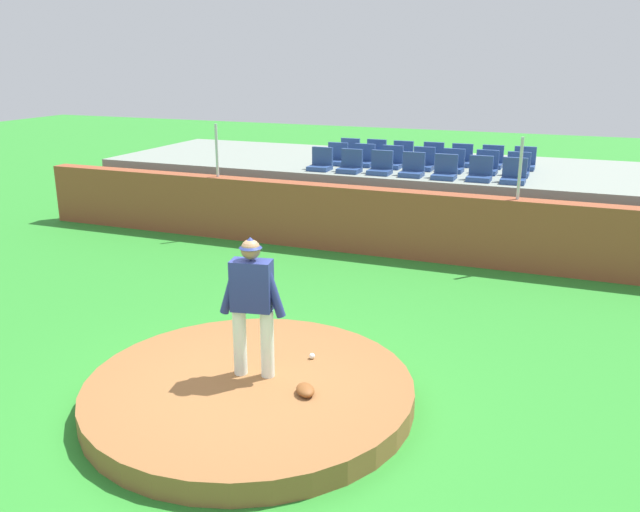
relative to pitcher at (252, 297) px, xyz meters
name	(u,v)px	position (x,y,z in m)	size (l,w,h in m)	color
ground_plane	(250,402)	(0.02, -0.18, -1.26)	(60.00, 60.00, 0.00)	#2C872B
pitchers_mound	(250,392)	(0.02, -0.18, -1.12)	(3.86, 3.86, 0.27)	brown
pitcher	(252,297)	(0.00, 0.00, 0.00)	(0.80, 0.33, 1.70)	white
baseball	(312,356)	(0.48, 0.65, -0.95)	(0.07, 0.07, 0.07)	white
fielding_glove	(305,390)	(0.75, -0.22, -0.93)	(0.30, 0.20, 0.11)	brown
brick_barrier	(396,223)	(0.02, 6.23, -0.58)	(17.04, 0.40, 1.36)	brown
fence_post_left	(217,151)	(-4.06, 6.23, 0.67)	(0.06, 0.06, 1.15)	silver
fence_post_right	(520,168)	(2.32, 6.23, 0.67)	(0.06, 0.06, 1.15)	silver
bleacher_platform	(429,194)	(0.02, 9.13, -0.54)	(15.54, 4.46, 1.44)	gray
stadium_chair_0	(321,163)	(-2.10, 7.44, 0.34)	(0.48, 0.44, 0.50)	navy
stadium_chair_1	(350,165)	(-1.38, 7.40, 0.34)	(0.48, 0.44, 0.50)	navy
stadium_chair_2	(381,167)	(-0.70, 7.44, 0.34)	(0.48, 0.44, 0.50)	navy
stadium_chair_3	(412,169)	(0.01, 7.43, 0.34)	(0.48, 0.44, 0.50)	navy
stadium_chair_4	(445,171)	(0.72, 7.39, 0.34)	(0.48, 0.44, 0.50)	navy
stadium_chair_5	(480,173)	(1.43, 7.44, 0.34)	(0.48, 0.44, 0.50)	navy
stadium_chair_6	(514,175)	(2.11, 7.42, 0.34)	(0.48, 0.44, 0.50)	navy
stadium_chair_7	(337,158)	(-2.05, 8.33, 0.34)	(0.48, 0.44, 0.50)	navy
stadium_chair_8	(364,159)	(-1.38, 8.34, 0.34)	(0.48, 0.44, 0.50)	navy
stadium_chair_9	(391,161)	(-0.70, 8.30, 0.34)	(0.48, 0.44, 0.50)	navy
stadium_chair_10	(423,163)	(0.03, 8.33, 0.34)	(0.48, 0.44, 0.50)	navy
stadium_chair_11	(453,165)	(0.71, 8.29, 0.34)	(0.48, 0.44, 0.50)	navy
stadium_chair_12	(486,166)	(1.43, 8.35, 0.34)	(0.48, 0.44, 0.50)	navy
stadium_chair_13	(518,169)	(2.10, 8.29, 0.34)	(0.48, 0.44, 0.50)	navy
stadium_chair_14	(349,153)	(-2.05, 9.22, 0.34)	(0.48, 0.44, 0.50)	navy
stadium_chair_15	(375,154)	(-1.38, 9.25, 0.34)	(0.48, 0.44, 0.50)	navy
stadium_chair_16	(402,156)	(-0.69, 9.20, 0.34)	(0.48, 0.44, 0.50)	navy
stadium_chair_17	(432,157)	(0.05, 9.23, 0.34)	(0.48, 0.44, 0.50)	navy
stadium_chair_18	(461,159)	(0.73, 9.20, 0.34)	(0.48, 0.44, 0.50)	navy
stadium_chair_19	(492,161)	(1.43, 9.21, 0.34)	(0.48, 0.44, 0.50)	navy
stadium_chair_20	(524,162)	(2.15, 9.24, 0.34)	(0.48, 0.44, 0.50)	navy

